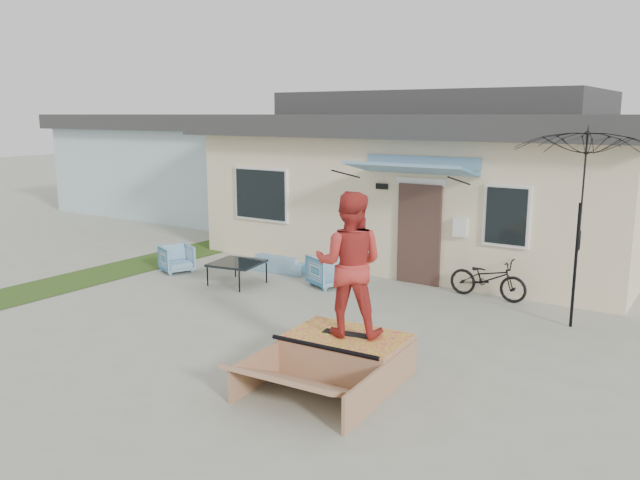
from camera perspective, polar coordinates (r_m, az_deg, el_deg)
The scene contains 13 objects.
ground at distance 10.39m, azimuth -6.98°, elevation -8.50°, with size 90.00×90.00×0.00m, color gray.
grass_strip at distance 15.33m, azimuth -16.94°, elevation -2.39°, with size 1.40×8.00×0.01m, color #284516.
house at distance 16.73m, azimuth 11.05°, elevation 5.73°, with size 10.80×8.49×4.10m.
neighbor_house at distance 24.31m, azimuth -10.58°, elevation 7.06°, with size 8.60×7.60×3.50m.
loveseat at distance 14.29m, azimuth -3.51°, elevation -1.81°, with size 1.38×0.40×0.54m, color #1F6C96.
armchair_left at distance 14.55m, azimuth -12.82°, elevation -1.55°, with size 0.66×0.61×0.67m, color #1F6C96.
armchair_right at distance 13.03m, azimuth 0.78°, elevation -2.62°, with size 0.72×0.67×0.74m, color #1F6C96.
coffee_table at distance 13.32m, azimuth -7.50°, elevation -2.99°, with size 0.97×0.97×0.48m, color black.
bicycle at distance 12.57m, azimuth 14.96°, elevation -2.98°, with size 0.53×1.52×0.97m, color black.
patio_umbrella at distance 11.09m, azimuth 22.35°, elevation 1.34°, with size 2.63×2.50×2.20m.
skate_ramp at distance 8.81m, azimuth 2.44°, elevation -10.28°, with size 1.59×2.12×0.53m, color #986B4A, non-canonical shape.
skateboard at distance 8.75m, azimuth 2.62°, elevation -8.42°, with size 0.74×0.18×0.05m, color black.
skater at distance 8.47m, azimuth 2.68°, elevation -2.00°, with size 0.96×0.74×1.96m, color #B72F2A.
Camera 1 is at (6.42, -7.37, 3.50)m, focal length 35.39 mm.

